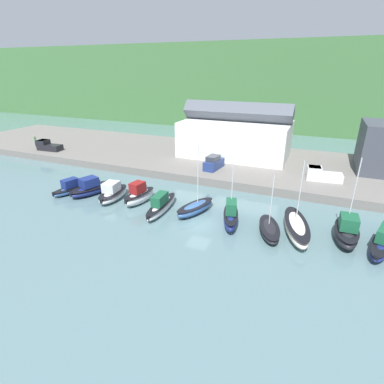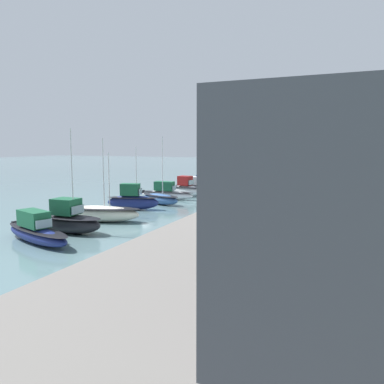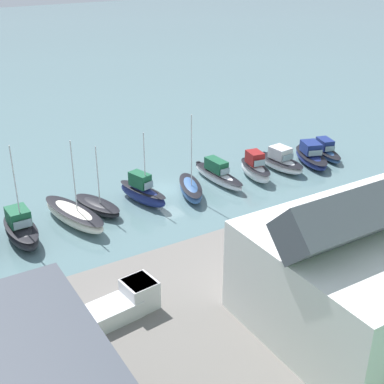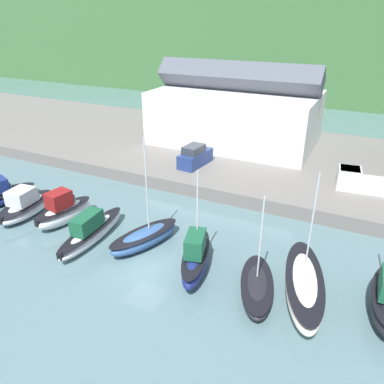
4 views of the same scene
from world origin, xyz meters
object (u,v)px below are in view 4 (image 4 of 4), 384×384
moored_boat_5 (145,238)px  parked_car_0 (195,157)px  moored_boat_6 (196,257)px  moored_boat_7 (257,286)px  moored_boat_2 (26,206)px  moored_boat_8 (304,285)px  moored_boat_3 (63,211)px  moored_boat_4 (91,231)px  pickup_truck_1 (360,181)px

moored_boat_5 → parked_car_0: (-2.37, 13.28, 1.45)m
moored_boat_6 → parked_car_0: bearing=100.2°
moored_boat_5 → moored_boat_7: bearing=10.3°
moored_boat_2 → moored_boat_8: (22.74, 0.05, -0.08)m
moored_boat_3 → moored_boat_8: (19.00, -0.37, -0.24)m
parked_car_0 → moored_boat_8: bearing=-38.5°
moored_boat_5 → parked_car_0: moored_boat_5 is taller
moored_boat_2 → moored_boat_4: bearing=-11.4°
moored_boat_4 → parked_car_0: parked_car_0 is taller
moored_boat_3 → pickup_truck_1: 25.33m
moored_boat_2 → moored_boat_8: bearing=-5.6°
moored_boat_3 → pickup_truck_1: bearing=43.5°
moored_boat_3 → moored_boat_8: moored_boat_8 is taller
parked_car_0 → pickup_truck_1: 15.62m
moored_boat_3 → moored_boat_6: 12.25m
moored_boat_3 → moored_boat_2: bearing=-164.6°
moored_boat_3 → parked_car_0: bearing=77.3°
moored_boat_7 → moored_boat_6: bearing=156.4°
moored_boat_2 → parked_car_0: parked_car_0 is taller
moored_boat_3 → moored_boat_5: (7.64, 0.03, -0.35)m
moored_boat_7 → moored_boat_8: size_ratio=0.77×
moored_boat_6 → parked_car_0: size_ratio=1.59×
moored_boat_5 → moored_boat_7: 8.95m
moored_boat_6 → moored_boat_7: (4.26, -0.45, -0.53)m
moored_boat_4 → moored_boat_5: size_ratio=0.92×
moored_boat_5 → moored_boat_3: bearing=-160.3°
moored_boat_5 → moored_boat_2: bearing=-158.2°
moored_boat_2 → parked_car_0: bearing=51.0°
moored_boat_8 → moored_boat_2: bearing=165.8°
pickup_truck_1 → parked_car_0: bearing=87.1°
moored_boat_3 → pickup_truck_1: size_ratio=1.09×
moored_boat_2 → parked_car_0: size_ratio=1.36×
moored_boat_3 → moored_boat_6: moored_boat_6 is taller
moored_boat_3 → moored_boat_8: size_ratio=0.65×
moored_boat_6 → moored_boat_7: 4.31m
moored_boat_5 → parked_car_0: bearing=119.7°
moored_boat_5 → moored_boat_6: 4.70m
moored_boat_2 → pickup_truck_1: pickup_truck_1 is taller
moored_boat_8 → parked_car_0: size_ratio=1.89×
moored_boat_3 → parked_car_0: 14.36m
moored_boat_3 → pickup_truck_1: (20.85, 14.35, 1.00)m
moored_boat_6 → pickup_truck_1: size_ratio=1.41×
moored_boat_6 → moored_boat_2: bearing=162.3°
moored_boat_5 → moored_boat_6: moored_boat_5 is taller
moored_boat_7 → parked_car_0: (-11.20, 14.73, 1.59)m
moored_boat_3 → moored_boat_4: (3.75, -1.16, -0.20)m
moored_boat_8 → moored_boat_7: bearing=-171.8°
moored_boat_6 → moored_boat_8: (6.78, 0.60, -0.28)m
moored_boat_8 → parked_car_0: bearing=120.7°
moored_boat_4 → moored_boat_7: size_ratio=1.18×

